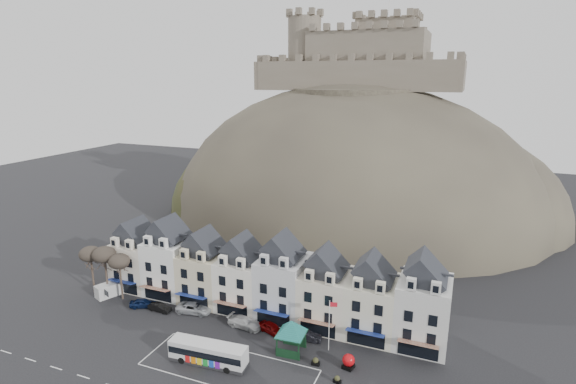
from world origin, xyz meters
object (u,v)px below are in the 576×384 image
at_px(white_van, 111,289).
at_px(red_buoy, 349,361).
at_px(car_navy, 143,303).
at_px(car_charcoal, 307,336).
at_px(bus_shelter, 291,328).
at_px(car_white, 245,322).
at_px(bus, 208,352).
at_px(car_black, 160,307).
at_px(flagpole, 330,322).
at_px(car_silver, 194,308).
at_px(car_maroon, 272,328).

bearing_deg(white_van, red_buoy, 17.42).
relative_size(car_navy, car_charcoal, 1.02).
relative_size(bus_shelter, car_navy, 1.77).
height_order(red_buoy, car_white, red_buoy).
distance_m(bus, white_van, 26.78).
xyz_separation_m(car_navy, car_white, (17.61, 0.83, 0.07)).
bearing_deg(car_black, car_navy, 91.78).
distance_m(bus, flagpole, 16.08).
xyz_separation_m(white_van, car_charcoal, (34.86, -0.20, -0.41)).
bearing_deg(bus_shelter, car_navy, 171.85).
xyz_separation_m(red_buoy, car_silver, (-25.60, 4.38, -0.22)).
bearing_deg(car_navy, car_black, -114.30).
height_order(bus, car_maroon, bus).
relative_size(red_buoy, car_charcoal, 0.48).
height_order(bus, car_black, bus).
relative_size(flagpole, white_van, 1.43).
xyz_separation_m(white_van, car_black, (10.90, -1.26, -0.45)).
distance_m(car_navy, car_charcoal, 27.19).
relative_size(car_silver, car_maroon, 1.28).
distance_m(bus, car_white, 9.35).
distance_m(bus, red_buoy, 17.72).
bearing_deg(car_silver, bus_shelter, -111.82).
distance_m(bus_shelter, car_silver, 18.33).
bearing_deg(car_navy, flagpole, -114.30).
distance_m(bus_shelter, car_white, 9.46).
bearing_deg(bus, car_charcoal, 39.72).
distance_m(red_buoy, car_black, 30.93).
relative_size(bus, flagpole, 1.42).
relative_size(red_buoy, car_navy, 0.47).
xyz_separation_m(car_black, car_charcoal, (23.96, 1.06, 0.04)).
height_order(bus_shelter, red_buoy, bus_shelter).
bearing_deg(car_charcoal, car_navy, 83.91).
height_order(bus_shelter, car_maroon, bus_shelter).
distance_m(bus_shelter, white_van, 34.06).
relative_size(bus_shelter, car_white, 1.38).
relative_size(white_van, car_maroon, 1.21).
bearing_deg(car_black, bus_shelter, -93.81).
bearing_deg(car_charcoal, bus_shelter, 153.80).
bearing_deg(bus_shelter, bus, -148.06).
bearing_deg(bus_shelter, flagpole, 22.91).
height_order(bus_shelter, car_silver, bus_shelter).
height_order(car_navy, car_black, car_navy).
bearing_deg(car_navy, car_white, -111.61).
bearing_deg(car_silver, car_white, -104.48).
bearing_deg(car_silver, red_buoy, -109.21).
distance_m(white_van, car_black, 10.98).
xyz_separation_m(bus, car_silver, (-8.84, 10.11, -0.83)).
xyz_separation_m(bus_shelter, car_charcoal, (1.07, 3.30, -2.93)).
relative_size(car_navy, car_silver, 0.76).
relative_size(car_white, car_charcoal, 1.31).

